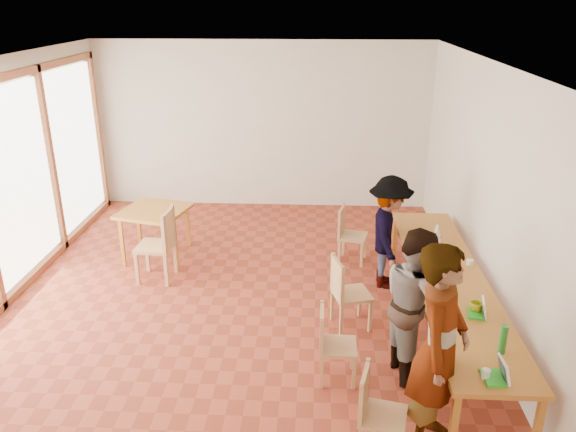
# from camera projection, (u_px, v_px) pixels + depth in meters

# --- Properties ---
(ground) EXTENTS (8.00, 8.00, 0.00)m
(ground) POSITION_uv_depth(u_px,v_px,m) (234.00, 315.00, 6.95)
(ground) COLOR #993B25
(ground) RESTS_ON ground
(wall_back) EXTENTS (6.00, 0.10, 3.00)m
(wall_back) POSITION_uv_depth(u_px,v_px,m) (263.00, 126.00, 10.12)
(wall_back) COLOR beige
(wall_back) RESTS_ON ground
(wall_right) EXTENTS (0.10, 8.00, 3.00)m
(wall_right) POSITION_uv_depth(u_px,v_px,m) (496.00, 206.00, 6.26)
(wall_right) COLOR beige
(wall_right) RESTS_ON ground
(ceiling) EXTENTS (6.00, 8.00, 0.04)m
(ceiling) POSITION_uv_depth(u_px,v_px,m) (224.00, 65.00, 5.85)
(ceiling) COLOR white
(ceiling) RESTS_ON wall_back
(communal_table) EXTENTS (0.80, 4.00, 0.75)m
(communal_table) POSITION_uv_depth(u_px,v_px,m) (449.00, 281.00, 6.30)
(communal_table) COLOR #B06F27
(communal_table) RESTS_ON ground
(side_table) EXTENTS (0.90, 0.90, 0.75)m
(side_table) POSITION_uv_depth(u_px,v_px,m) (154.00, 214.00, 8.32)
(side_table) COLOR #B06F27
(side_table) RESTS_ON ground
(chair_near) EXTENTS (0.46, 0.46, 0.43)m
(chair_near) POSITION_uv_depth(u_px,v_px,m) (373.00, 404.00, 4.70)
(chair_near) COLOR tan
(chair_near) RESTS_ON ground
(chair_mid) EXTENTS (0.38, 0.38, 0.43)m
(chair_mid) POSITION_uv_depth(u_px,v_px,m) (330.00, 337.00, 5.64)
(chair_mid) COLOR tan
(chair_mid) RESTS_ON ground
(chair_far) EXTENTS (0.51, 0.51, 0.47)m
(chair_far) POSITION_uv_depth(u_px,v_px,m) (344.00, 286.00, 6.53)
(chair_far) COLOR tan
(chair_far) RESTS_ON ground
(chair_empty) EXTENTS (0.47, 0.47, 0.45)m
(chair_empty) POSITION_uv_depth(u_px,v_px,m) (347.00, 228.00, 8.22)
(chair_empty) COLOR tan
(chair_empty) RESTS_ON ground
(chair_spare) EXTENTS (0.51, 0.51, 0.54)m
(chair_spare) POSITION_uv_depth(u_px,v_px,m) (162.00, 238.00, 7.63)
(chair_spare) COLOR tan
(chair_spare) RESTS_ON ground
(person_near) EXTENTS (0.70, 0.82, 1.91)m
(person_near) POSITION_uv_depth(u_px,v_px,m) (439.00, 349.00, 4.65)
(person_near) COLOR gray
(person_near) RESTS_ON ground
(person_mid) EXTENTS (0.75, 0.89, 1.61)m
(person_mid) POSITION_uv_depth(u_px,v_px,m) (415.00, 303.00, 5.66)
(person_mid) COLOR gray
(person_mid) RESTS_ON ground
(person_far) EXTENTS (0.63, 1.03, 1.54)m
(person_far) POSITION_uv_depth(u_px,v_px,m) (389.00, 232.00, 7.42)
(person_far) COLOR gray
(person_far) RESTS_ON ground
(laptop_near) EXTENTS (0.20, 0.24, 0.19)m
(laptop_near) POSITION_uv_depth(u_px,v_px,m) (498.00, 374.00, 4.60)
(laptop_near) COLOR green
(laptop_near) RESTS_ON communal_table
(laptop_mid) EXTENTS (0.22, 0.24, 0.18)m
(laptop_mid) POSITION_uv_depth(u_px,v_px,m) (480.00, 311.00, 5.52)
(laptop_mid) COLOR green
(laptop_mid) RESTS_ON communal_table
(laptop_far) EXTENTS (0.29, 0.31, 0.22)m
(laptop_far) POSITION_uv_depth(u_px,v_px,m) (433.00, 239.00, 7.11)
(laptop_far) COLOR green
(laptop_far) RESTS_ON communal_table
(yellow_mug) EXTENTS (0.15, 0.15, 0.10)m
(yellow_mug) POSITION_uv_depth(u_px,v_px,m) (476.00, 307.00, 5.59)
(yellow_mug) COLOR gold
(yellow_mug) RESTS_ON communal_table
(green_bottle) EXTENTS (0.07, 0.07, 0.28)m
(green_bottle) POSITION_uv_depth(u_px,v_px,m) (503.00, 339.00, 4.91)
(green_bottle) COLOR #268029
(green_bottle) RESTS_ON communal_table
(clear_glass) EXTENTS (0.07, 0.07, 0.09)m
(clear_glass) POSITION_uv_depth(u_px,v_px,m) (486.00, 374.00, 4.60)
(clear_glass) COLOR silver
(clear_glass) RESTS_ON communal_table
(condiment_cup) EXTENTS (0.08, 0.08, 0.06)m
(condiment_cup) POSITION_uv_depth(u_px,v_px,m) (470.00, 262.00, 6.57)
(condiment_cup) COLOR white
(condiment_cup) RESTS_ON communal_table
(pink_phone) EXTENTS (0.05, 0.10, 0.01)m
(pink_phone) POSITION_uv_depth(u_px,v_px,m) (439.00, 235.00, 7.38)
(pink_phone) COLOR #EB4E92
(pink_phone) RESTS_ON communal_table
(black_pouch) EXTENTS (0.16, 0.26, 0.09)m
(black_pouch) POSITION_uv_depth(u_px,v_px,m) (440.00, 272.00, 6.31)
(black_pouch) COLOR black
(black_pouch) RESTS_ON communal_table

